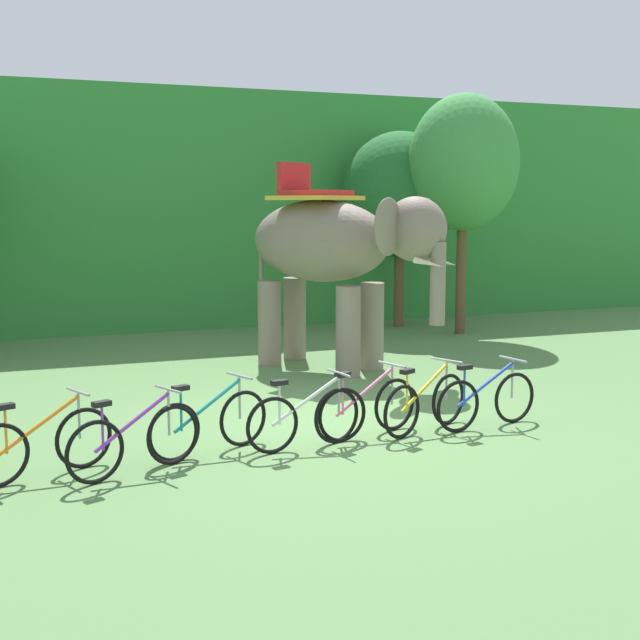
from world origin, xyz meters
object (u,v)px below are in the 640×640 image
(elephant, at_px, (335,250))
(bike_white, at_px, (308,418))
(tree_center, at_px, (464,163))
(bike_purple, at_px, (135,441))
(tree_far_right, at_px, (400,195))
(bike_teal, at_px, (209,423))
(bike_blue, at_px, (487,400))
(bike_orange, at_px, (42,444))
(bike_yellow, at_px, (426,403))
(bike_pink, at_px, (366,408))

(elephant, height_order, bike_white, elephant)
(tree_center, relative_size, bike_purple, 3.45)
(tree_far_right, relative_size, bike_teal, 2.94)
(elephant, bearing_deg, bike_blue, -85.30)
(elephant, height_order, bike_purple, elephant)
(tree_far_right, xyz_separation_m, elephant, (-3.51, -4.42, -1.03))
(bike_white, xyz_separation_m, bike_blue, (2.60, 0.03, 0.00))
(tree_far_right, height_order, bike_orange, tree_far_right)
(bike_teal, bearing_deg, bike_yellow, -0.82)
(bike_teal, relative_size, bike_blue, 0.96)
(bike_blue, bearing_deg, elephant, 94.70)
(bike_pink, height_order, bike_yellow, same)
(elephant, bearing_deg, bike_purple, -132.21)
(bike_pink, bearing_deg, bike_teal, -179.67)
(tree_far_right, distance_m, bike_teal, 11.56)
(tree_center, relative_size, bike_orange, 3.44)
(bike_teal, bearing_deg, tree_far_right, 51.78)
(tree_center, distance_m, bike_white, 10.57)
(bike_white, bearing_deg, tree_center, 48.65)
(elephant, relative_size, bike_orange, 2.51)
(tree_center, distance_m, bike_pink, 9.89)
(tree_center, height_order, elephant, tree_center)
(bike_orange, bearing_deg, tree_center, 37.63)
(bike_purple, height_order, bike_white, same)
(bike_teal, distance_m, bike_yellow, 2.94)
(elephant, distance_m, bike_orange, 7.30)
(bike_blue, bearing_deg, tree_center, 61.89)
(tree_center, height_order, bike_pink, tree_center)
(bike_pink, bearing_deg, bike_white, -166.66)
(tree_far_right, xyz_separation_m, bike_teal, (-6.93, -8.81, -2.85))
(bike_white, distance_m, bike_pink, 0.92)
(bike_orange, relative_size, bike_blue, 0.95)
(bike_orange, bearing_deg, bike_blue, 0.48)
(bike_pink, distance_m, bike_yellow, 0.85)
(elephant, xyz_separation_m, bike_purple, (-4.39, -4.84, -1.82))
(bike_purple, distance_m, bike_yellow, 3.92)
(tree_far_right, xyz_separation_m, tree_center, (0.84, -1.53, 0.71))
(elephant, xyz_separation_m, bike_blue, (0.37, -4.55, -1.82))
(tree_center, height_order, bike_blue, tree_center)
(bike_purple, bearing_deg, elephant, 47.79)
(bike_purple, height_order, bike_pink, same)
(elephant, bearing_deg, bike_teal, -128.00)
(tree_far_right, bearing_deg, bike_teal, -128.22)
(elephant, distance_m, bike_yellow, 4.81)
(elephant, distance_m, bike_pink, 4.92)
(bike_blue, bearing_deg, bike_orange, -179.52)
(bike_white, bearing_deg, bike_teal, 170.58)
(bike_teal, height_order, bike_yellow, same)
(tree_far_right, xyz_separation_m, bike_blue, (-3.14, -8.98, -2.85))
(bike_white, relative_size, bike_yellow, 1.07)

